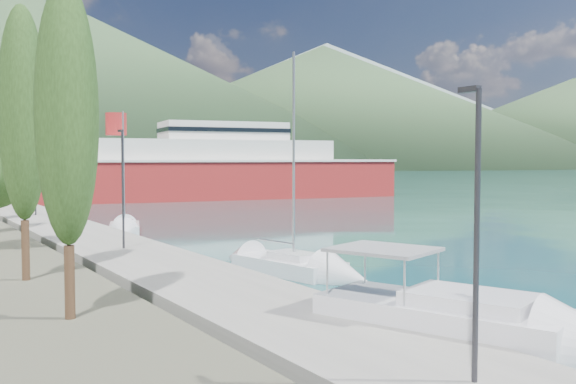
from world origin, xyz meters
TOP-DOWN VIEW (x-y plane):
  - ground at (0.00, 120.00)m, footprint 1400.00×1400.00m
  - quay at (-9.00, 26.00)m, footprint 5.00×88.00m
  - hills_far at (138.59, 618.73)m, footprint 1480.00×900.00m
  - hills_near at (98.04, 372.50)m, footprint 1010.00×520.00m
  - lamp_posts at (-9.00, 15.39)m, footprint 0.15×46.46m
  - motor_cruiser at (-5.44, -5.32)m, footprint 5.95×9.92m
  - sailboat_near at (-2.89, 6.92)m, footprint 3.75×8.08m
  - sailboat_mid at (-5.10, 27.63)m, footprint 4.06×6.86m
  - ferry at (14.11, 63.34)m, footprint 60.66×22.14m

SIDE VIEW (x-z plane):
  - ground at x=0.00m, z-range 0.00..0.00m
  - sailboat_mid at x=-5.10m, z-range -4.53..5.08m
  - sailboat_near at x=-2.89m, z-range -5.29..5.90m
  - quay at x=-9.00m, z-range 0.00..0.80m
  - motor_cruiser at x=-5.44m, z-range -1.18..2.34m
  - ferry at x=14.11m, z-range -2.31..9.49m
  - lamp_posts at x=-9.00m, z-range 1.05..7.11m
  - hills_near at x=98.04m, z-range -8.32..106.68m
  - hills_far at x=138.59m, z-range -12.61..167.39m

